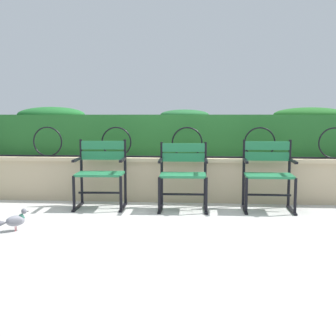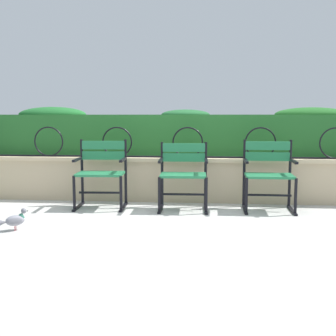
{
  "view_description": "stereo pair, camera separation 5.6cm",
  "coord_description": "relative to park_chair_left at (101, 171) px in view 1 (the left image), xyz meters",
  "views": [
    {
      "loc": [
        0.43,
        -5.04,
        1.18
      ],
      "look_at": [
        0.0,
        0.13,
        0.55
      ],
      "focal_mm": 46.56,
      "sensor_mm": 36.0,
      "label": 1
    },
    {
      "loc": [
        0.48,
        -5.03,
        1.18
      ],
      "look_at": [
        0.0,
        0.13,
        0.55
      ],
      "focal_mm": 46.56,
      "sensor_mm": 36.0,
      "label": 2
    }
  ],
  "objects": [
    {
      "name": "stone_wall",
      "position": [
        0.89,
        0.52,
        -0.16
      ],
      "size": [
        6.88,
        0.41,
        0.6
      ],
      "color": "tan",
      "rests_on": "ground"
    },
    {
      "name": "park_chair_left",
      "position": [
        0.0,
        0.0,
        0.0
      ],
      "size": [
        0.65,
        0.55,
        0.87
      ],
      "color": "#237547",
      "rests_on": "ground"
    },
    {
      "name": "park_chair_right",
      "position": [
        2.12,
        0.02,
        0.0
      ],
      "size": [
        0.62,
        0.52,
        0.87
      ],
      "color": "#237547",
      "rests_on": "ground"
    },
    {
      "name": "hedge_row",
      "position": [
        0.88,
        0.97,
        0.46
      ],
      "size": [
        6.74,
        0.54,
        0.7
      ],
      "color": "#236028",
      "rests_on": "stone_wall"
    },
    {
      "name": "park_chair_centre",
      "position": [
        1.06,
        -0.02,
        -0.01
      ],
      "size": [
        0.62,
        0.54,
        0.84
      ],
      "color": "#237547",
      "rests_on": "ground"
    },
    {
      "name": "iron_arch_fence",
      "position": [
        0.64,
        0.45,
        0.32
      ],
      "size": [
        6.35,
        0.02,
        0.42
      ],
      "color": "black",
      "rests_on": "stone_wall"
    },
    {
      "name": "ground_plane",
      "position": [
        0.89,
        -0.41,
        -0.47
      ],
      "size": [
        60.0,
        60.0,
        0.0
      ],
      "primitive_type": "plane",
      "color": "#B7B5AF"
    },
    {
      "name": "pigeon_near_chairs",
      "position": [
        -0.61,
        -1.24,
        -0.36
      ],
      "size": [
        0.25,
        0.22,
        0.22
      ],
      "color": "gray",
      "rests_on": "ground"
    }
  ]
}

